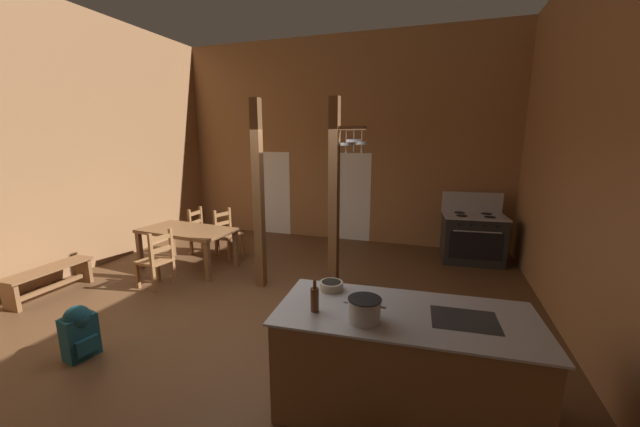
{
  "coord_description": "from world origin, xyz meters",
  "views": [
    {
      "loc": [
        2.24,
        -3.92,
        2.36
      ],
      "look_at": [
        0.56,
        1.14,
        1.24
      ],
      "focal_mm": 19.98,
      "sensor_mm": 36.0,
      "label": 1
    }
  ],
  "objects_px": {
    "kitchen_island": "(402,362)",
    "backpack": "(79,330)",
    "ladderback_chair_at_table_end": "(228,233)",
    "bench_along_left_wall": "(49,276)",
    "dining_table": "(187,233)",
    "mixing_bowl_on_counter": "(331,286)",
    "ladderback_chair_near_window": "(202,232)",
    "stove_range": "(472,237)",
    "ladderback_chair_by_post": "(157,260)",
    "stockpot_on_counter": "(364,310)",
    "bottle_tall_on_counter": "(315,299)"
  },
  "relations": [
    {
      "from": "backpack",
      "to": "bottle_tall_on_counter",
      "type": "distance_m",
      "value": 2.79
    },
    {
      "from": "ladderback_chair_near_window",
      "to": "bottle_tall_on_counter",
      "type": "relative_size",
      "value": 3.44
    },
    {
      "from": "ladderback_chair_at_table_end",
      "to": "bench_along_left_wall",
      "type": "relative_size",
      "value": 0.77
    },
    {
      "from": "ladderback_chair_near_window",
      "to": "bottle_tall_on_counter",
      "type": "distance_m",
      "value": 5.12
    },
    {
      "from": "bench_along_left_wall",
      "to": "stockpot_on_counter",
      "type": "distance_m",
      "value": 5.21
    },
    {
      "from": "bench_along_left_wall",
      "to": "backpack",
      "type": "bearing_deg",
      "value": -28.11
    },
    {
      "from": "bottle_tall_on_counter",
      "to": "ladderback_chair_by_post",
      "type": "bearing_deg",
      "value": 152.55
    },
    {
      "from": "stockpot_on_counter",
      "to": "stove_range",
      "type": "bearing_deg",
      "value": 75.59
    },
    {
      "from": "kitchen_island",
      "to": "bottle_tall_on_counter",
      "type": "distance_m",
      "value": 0.95
    },
    {
      "from": "ladderback_chair_by_post",
      "to": "ladderback_chair_at_table_end",
      "type": "bearing_deg",
      "value": 84.85
    },
    {
      "from": "ladderback_chair_near_window",
      "to": "backpack",
      "type": "height_order",
      "value": "ladderback_chair_near_window"
    },
    {
      "from": "stockpot_on_counter",
      "to": "bottle_tall_on_counter",
      "type": "relative_size",
      "value": 1.23
    },
    {
      "from": "ladderback_chair_at_table_end",
      "to": "mixing_bowl_on_counter",
      "type": "xyz_separation_m",
      "value": [
        3.13,
        -3.04,
        0.52
      ]
    },
    {
      "from": "kitchen_island",
      "to": "stockpot_on_counter",
      "type": "xyz_separation_m",
      "value": [
        -0.3,
        -0.24,
        0.56
      ]
    },
    {
      "from": "stove_range",
      "to": "bottle_tall_on_counter",
      "type": "xyz_separation_m",
      "value": [
        -1.64,
        -4.65,
        0.56
      ]
    },
    {
      "from": "stove_range",
      "to": "bench_along_left_wall",
      "type": "xyz_separation_m",
      "value": [
        -6.27,
        -3.72,
        -0.18
      ]
    },
    {
      "from": "bench_along_left_wall",
      "to": "stockpot_on_counter",
      "type": "xyz_separation_m",
      "value": [
        5.06,
        -0.96,
        0.73
      ]
    },
    {
      "from": "ladderback_chair_near_window",
      "to": "bench_along_left_wall",
      "type": "height_order",
      "value": "ladderback_chair_near_window"
    },
    {
      "from": "dining_table",
      "to": "backpack",
      "type": "bearing_deg",
      "value": -75.11
    },
    {
      "from": "kitchen_island",
      "to": "ladderback_chair_near_window",
      "type": "height_order",
      "value": "ladderback_chair_near_window"
    },
    {
      "from": "kitchen_island",
      "to": "backpack",
      "type": "relative_size",
      "value": 3.72
    },
    {
      "from": "kitchen_island",
      "to": "stockpot_on_counter",
      "type": "bearing_deg",
      "value": -140.71
    },
    {
      "from": "kitchen_island",
      "to": "mixing_bowl_on_counter",
      "type": "distance_m",
      "value": 0.92
    },
    {
      "from": "mixing_bowl_on_counter",
      "to": "ladderback_chair_at_table_end",
      "type": "bearing_deg",
      "value": 135.88
    },
    {
      "from": "dining_table",
      "to": "backpack",
      "type": "relative_size",
      "value": 2.97
    },
    {
      "from": "stove_range",
      "to": "dining_table",
      "type": "distance_m",
      "value": 5.45
    },
    {
      "from": "kitchen_island",
      "to": "ladderback_chair_at_table_end",
      "type": "xyz_separation_m",
      "value": [
        -3.86,
        3.29,
        -0.01
      ]
    },
    {
      "from": "backpack",
      "to": "mixing_bowl_on_counter",
      "type": "distance_m",
      "value": 2.84
    },
    {
      "from": "stove_range",
      "to": "bottle_tall_on_counter",
      "type": "distance_m",
      "value": 4.96
    },
    {
      "from": "bench_along_left_wall",
      "to": "mixing_bowl_on_counter",
      "type": "height_order",
      "value": "mixing_bowl_on_counter"
    },
    {
      "from": "stove_range",
      "to": "ladderback_chair_at_table_end",
      "type": "distance_m",
      "value": 4.9
    },
    {
      "from": "bench_along_left_wall",
      "to": "backpack",
      "type": "xyz_separation_m",
      "value": [
        1.94,
        -1.04,
        0.01
      ]
    },
    {
      "from": "dining_table",
      "to": "bottle_tall_on_counter",
      "type": "distance_m",
      "value": 4.32
    },
    {
      "from": "ladderback_chair_near_window",
      "to": "ladderback_chair_by_post",
      "type": "height_order",
      "value": "same"
    },
    {
      "from": "dining_table",
      "to": "backpack",
      "type": "xyz_separation_m",
      "value": [
        0.72,
        -2.72,
        -0.34
      ]
    },
    {
      "from": "dining_table",
      "to": "stockpot_on_counter",
      "type": "xyz_separation_m",
      "value": [
        3.85,
        -2.65,
        0.37
      ]
    },
    {
      "from": "bench_along_left_wall",
      "to": "mixing_bowl_on_counter",
      "type": "bearing_deg",
      "value": -5.77
    },
    {
      "from": "ladderback_chair_at_table_end",
      "to": "mixing_bowl_on_counter",
      "type": "bearing_deg",
      "value": -44.12
    },
    {
      "from": "stove_range",
      "to": "bench_along_left_wall",
      "type": "relative_size",
      "value": 1.08
    },
    {
      "from": "dining_table",
      "to": "backpack",
      "type": "distance_m",
      "value": 2.84
    },
    {
      "from": "ladderback_chair_at_table_end",
      "to": "backpack",
      "type": "bearing_deg",
      "value": -83.15
    },
    {
      "from": "dining_table",
      "to": "bottle_tall_on_counter",
      "type": "relative_size",
      "value": 6.41
    },
    {
      "from": "dining_table",
      "to": "ladderback_chair_by_post",
      "type": "xyz_separation_m",
      "value": [
        0.13,
        -0.91,
        -0.2
      ]
    },
    {
      "from": "ladderback_chair_by_post",
      "to": "ladderback_chair_at_table_end",
      "type": "height_order",
      "value": "same"
    },
    {
      "from": "bench_along_left_wall",
      "to": "bottle_tall_on_counter",
      "type": "relative_size",
      "value": 4.44
    },
    {
      "from": "ladderback_chair_by_post",
      "to": "ladderback_chair_at_table_end",
      "type": "distance_m",
      "value": 1.8
    },
    {
      "from": "mixing_bowl_on_counter",
      "to": "ladderback_chair_near_window",
      "type": "bearing_deg",
      "value": 141.26
    },
    {
      "from": "backpack",
      "to": "bottle_tall_on_counter",
      "type": "bearing_deg",
      "value": 2.18
    },
    {
      "from": "kitchen_island",
      "to": "bench_along_left_wall",
      "type": "relative_size",
      "value": 1.81
    },
    {
      "from": "backpack",
      "to": "stockpot_on_counter",
      "type": "height_order",
      "value": "stockpot_on_counter"
    }
  ]
}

